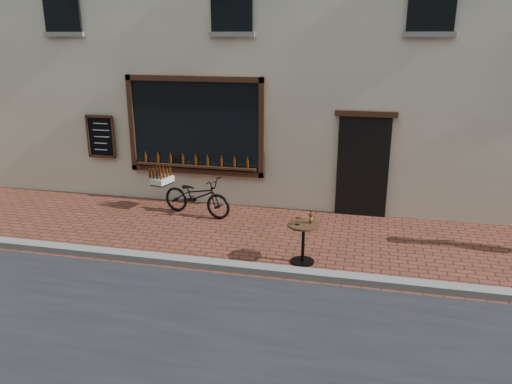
# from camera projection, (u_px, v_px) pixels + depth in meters

# --- Properties ---
(ground) EXTENTS (90.00, 90.00, 0.00)m
(ground) POSITION_uv_depth(u_px,v_px,m) (237.00, 276.00, 8.33)
(ground) COLOR #562B1B
(ground) RESTS_ON ground
(kerb) EXTENTS (90.00, 0.25, 0.12)m
(kerb) POSITION_uv_depth(u_px,v_px,m) (240.00, 267.00, 8.50)
(kerb) COLOR slate
(kerb) RESTS_ON ground
(cargo_bicycle) EXTENTS (2.04, 0.98, 0.94)m
(cargo_bicycle) POSITION_uv_depth(u_px,v_px,m) (195.00, 195.00, 11.02)
(cargo_bicycle) COLOR black
(cargo_bicycle) RESTS_ON ground
(bistro_table) EXTENTS (0.57, 0.57, 0.97)m
(bistro_table) POSITION_uv_depth(u_px,v_px,m) (303.00, 235.00, 8.67)
(bistro_table) COLOR black
(bistro_table) RESTS_ON ground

